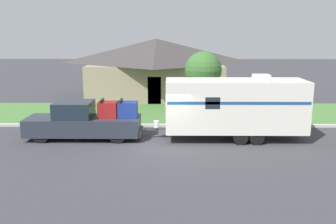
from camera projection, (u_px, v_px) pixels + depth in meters
ground_plane at (164, 146)px, 18.02m from camera, size 120.00×120.00×0.00m
curb_strip at (165, 125)px, 21.67m from camera, size 80.00×0.30×0.14m
lawn_strip at (166, 113)px, 25.25m from camera, size 80.00×7.00×0.03m
house_across_street at (156, 67)px, 31.68m from camera, size 11.59×8.55×4.84m
pickup_truck at (85, 121)px, 19.08m from camera, size 5.87×1.91×2.04m
travel_trailer at (235, 105)px, 18.82m from camera, size 8.05×2.30×3.31m
mailbox at (123, 107)px, 22.54m from camera, size 0.48×0.20×1.23m
tree_in_yard at (203, 70)px, 23.03m from camera, size 2.29×2.29×4.22m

